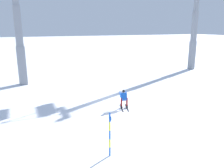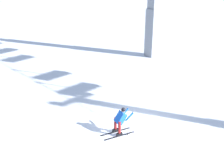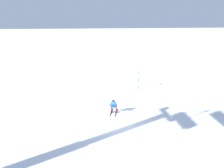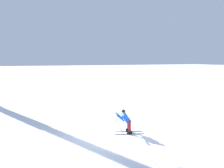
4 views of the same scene
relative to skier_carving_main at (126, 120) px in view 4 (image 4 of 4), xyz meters
The scene contains 2 objects.
ground_plane 1.26m from the skier_carving_main, 84.82° to the left, with size 260.00×260.00×0.00m, color white.
skier_carving_main is the anchor object (origin of this frame).
Camera 4 is at (-10.03, 3.84, 4.01)m, focal length 33.42 mm.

